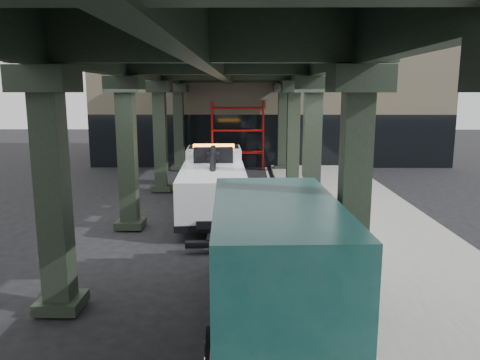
{
  "coord_description": "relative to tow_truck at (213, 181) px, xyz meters",
  "views": [
    {
      "loc": [
        0.44,
        -13.08,
        4.5
      ],
      "look_at": [
        0.27,
        1.84,
        1.7
      ],
      "focal_mm": 35.0,
      "sensor_mm": 36.0,
      "label": 1
    }
  ],
  "objects": [
    {
      "name": "towed_van",
      "position": [
        1.75,
        -8.53,
        0.11
      ],
      "size": [
        2.73,
        6.34,
        2.53
      ],
      "rotation": [
        0.0,
        0.0,
        0.04
      ],
      "color": "#113D3A",
      "rests_on": "ground"
    },
    {
      "name": "lane_stripe",
      "position": [
        2.45,
        -2.12,
        -1.24
      ],
      "size": [
        0.12,
        38.0,
        0.01
      ],
      "primitive_type": "cube",
      "color": "silver",
      "rests_on": "ground"
    },
    {
      "name": "building",
      "position": [
        2.75,
        15.88,
        2.75
      ],
      "size": [
        22.0,
        10.0,
        8.0
      ],
      "primitive_type": "cube",
      "color": "#C6B793",
      "rests_on": "ground"
    },
    {
      "name": "viaduct",
      "position": [
        0.35,
        -2.12,
        4.21
      ],
      "size": [
        7.4,
        32.0,
        6.4
      ],
      "color": "black",
      "rests_on": "ground"
    },
    {
      "name": "tow_truck",
      "position": [
        0.0,
        0.0,
        0.0
      ],
      "size": [
        2.65,
        7.93,
        2.57
      ],
      "rotation": [
        0.0,
        0.0,
        0.05
      ],
      "color": "black",
      "rests_on": "ground"
    },
    {
      "name": "ground",
      "position": [
        0.75,
        -4.12,
        -1.25
      ],
      "size": [
        90.0,
        90.0,
        0.0
      ],
      "primitive_type": "plane",
      "color": "black",
      "rests_on": "ground"
    },
    {
      "name": "scaffolding",
      "position": [
        0.75,
        10.53,
        0.86
      ],
      "size": [
        3.08,
        0.88,
        4.0
      ],
      "color": "red",
      "rests_on": "ground"
    },
    {
      "name": "sidewalk",
      "position": [
        5.25,
        -2.12,
        -1.18
      ],
      "size": [
        5.0,
        40.0,
        0.15
      ],
      "primitive_type": "cube",
      "color": "gray",
      "rests_on": "ground"
    }
  ]
}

